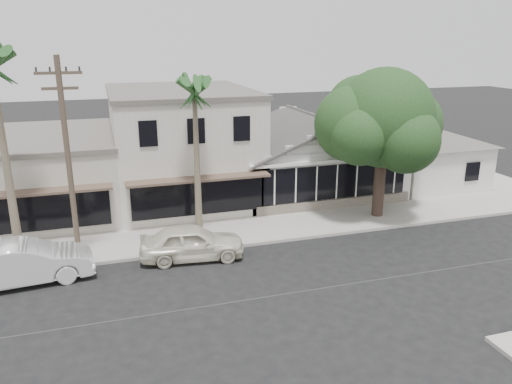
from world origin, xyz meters
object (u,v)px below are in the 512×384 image
object	(u,v)px
car_1	(24,263)
utility_pole	(68,160)
car_0	(192,242)
shade_tree	(381,120)

from	to	relation	value
car_1	utility_pole	bearing A→B (deg)	-67.34
car_0	shade_tree	bearing A→B (deg)	-70.17
utility_pole	car_1	bearing A→B (deg)	-151.50
car_1	shade_tree	xyz separation A→B (m)	(17.69, 2.84, 4.53)
utility_pole	shade_tree	bearing A→B (deg)	6.31
utility_pole	car_0	bearing A→B (deg)	-9.77
car_0	car_1	distance (m)	6.92
utility_pole	shade_tree	world-z (taller)	utility_pole
utility_pole	car_1	xyz separation A→B (m)	(-2.04, -1.11, -3.91)
car_1	shade_tree	distance (m)	18.48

